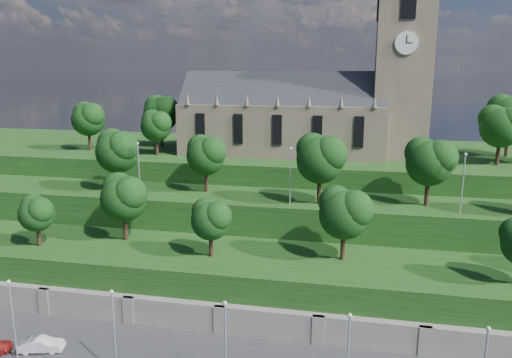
# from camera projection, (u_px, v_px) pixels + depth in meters

# --- Properties ---
(retaining_wall) EXTENTS (160.00, 2.10, 5.00)m
(retaining_wall) POSITION_uv_depth(u_px,v_px,m) (269.00, 330.00, 50.77)
(retaining_wall) COLOR slate
(retaining_wall) RESTS_ON ground
(embankment_lower) EXTENTS (160.00, 12.00, 8.00)m
(embankment_lower) POSITION_uv_depth(u_px,v_px,m) (279.00, 291.00, 56.20)
(embankment_lower) COLOR #183C14
(embankment_lower) RESTS_ON ground
(embankment_upper) EXTENTS (160.00, 10.00, 12.00)m
(embankment_upper) POSITION_uv_depth(u_px,v_px,m) (292.00, 242.00, 66.26)
(embankment_upper) COLOR #183C14
(embankment_upper) RESTS_ON ground
(hilltop) EXTENTS (160.00, 32.00, 15.00)m
(hilltop) POSITION_uv_depth(u_px,v_px,m) (309.00, 193.00, 85.98)
(hilltop) COLOR #183C14
(hilltop) RESTS_ON ground
(church) EXTENTS (38.60, 12.35, 27.60)m
(church) POSITION_uv_depth(u_px,v_px,m) (314.00, 107.00, 78.69)
(church) COLOR brown
(church) RESTS_ON hilltop
(trees_lower) EXTENTS (65.92, 8.95, 8.26)m
(trees_lower) POSITION_uv_depth(u_px,v_px,m) (293.00, 214.00, 54.41)
(trees_lower) COLOR black
(trees_lower) RESTS_ON embankment_lower
(trees_upper) EXTENTS (59.25, 8.55, 8.79)m
(trees_upper) POSITION_uv_depth(u_px,v_px,m) (305.00, 157.00, 62.59)
(trees_upper) COLOR black
(trees_upper) RESTS_ON embankment_upper
(trees_hilltop) EXTENTS (75.60, 15.62, 9.63)m
(trees_hilltop) POSITION_uv_depth(u_px,v_px,m) (350.00, 118.00, 77.06)
(trees_hilltop) COLOR black
(trees_hilltop) RESTS_ON hilltop
(lamp_posts_promenade) EXTENTS (60.36, 0.36, 8.14)m
(lamp_posts_promenade) POSITION_uv_depth(u_px,v_px,m) (225.00, 339.00, 41.21)
(lamp_posts_promenade) COLOR #B2B2B7
(lamp_posts_promenade) RESTS_ON promenade
(lamp_posts_upper) EXTENTS (40.36, 0.36, 7.20)m
(lamp_posts_upper) POSITION_uv_depth(u_px,v_px,m) (290.00, 171.00, 61.15)
(lamp_posts_upper) COLOR #B2B2B7
(lamp_posts_upper) RESTS_ON embankment_upper
(car_middle) EXTENTS (4.46, 2.54, 1.39)m
(car_middle) POSITION_uv_depth(u_px,v_px,m) (41.00, 345.00, 47.79)
(car_middle) COLOR silver
(car_middle) RESTS_ON promenade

